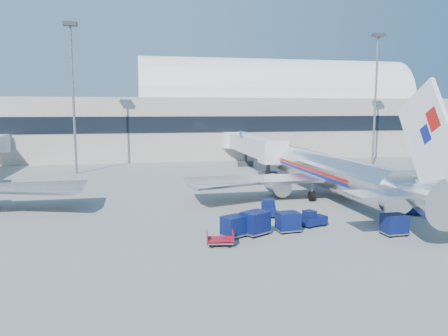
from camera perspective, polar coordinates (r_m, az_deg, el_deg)
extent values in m
plane|color=gray|center=(42.35, 3.94, -5.73)|extent=(260.00, 260.00, 0.00)
cube|color=#B2AA9E|center=(96.76, -19.91, 4.97)|extent=(170.00, 28.00, 12.00)
cube|color=black|center=(82.95, -21.32, 5.22)|extent=(170.00, 0.40, 3.00)
cylinder|color=white|center=(100.62, 6.50, 8.88)|extent=(60.00, 18.00, 18.00)
cylinder|color=silver|center=(50.78, 13.08, -0.34)|extent=(3.80, 28.00, 3.80)
sphere|color=silver|center=(63.67, 7.84, 1.38)|extent=(3.72, 3.72, 3.72)
cone|color=silver|center=(36.19, 24.36, -3.38)|extent=(3.80, 6.00, 3.80)
cube|color=#B7110E|center=(51.65, 12.63, 0.08)|extent=(3.85, 20.16, 0.32)
cube|color=navy|center=(51.70, 12.61, -0.32)|extent=(3.85, 20.16, 0.32)
cube|color=white|center=(35.26, 25.23, 3.51)|extent=(0.35, 7.79, 8.74)
cube|color=silver|center=(36.55, 23.92, -2.93)|extent=(11.00, 3.00, 0.18)
cube|color=silver|center=(49.97, 13.53, -1.18)|extent=(32.00, 5.00, 0.28)
cylinder|color=#B7B7BC|center=(49.47, 6.97, -2.23)|extent=(2.10, 3.80, 2.10)
cylinder|color=#B7B7BC|center=(53.95, 18.13, -1.73)|extent=(2.10, 3.80, 2.10)
cylinder|color=black|center=(61.19, 8.73, -1.21)|extent=(0.40, 0.90, 0.90)
cube|color=silver|center=(72.37, 3.43, 3.06)|extent=(2.70, 24.00, 2.70)
cube|color=silver|center=(60.72, 6.41, 2.14)|extent=(3.40, 3.20, 3.20)
cylinder|color=silver|center=(83.50, 1.39, 3.69)|extent=(4.40, 4.40, 3.00)
cube|color=#2D2D30|center=(63.05, 5.76, 0.34)|extent=(0.50, 0.50, 3.00)
cube|color=#2D2D30|center=(63.23, 5.75, -0.87)|extent=(2.60, 1.00, 0.90)
cube|color=#2D2D30|center=(75.47, 2.83, 1.58)|extent=(0.50, 0.50, 3.00)
cube|color=#2D2D30|center=(75.62, 2.82, 0.56)|extent=(2.60, 1.00, 0.90)
cube|color=navy|center=(71.85, 2.21, 4.47)|extent=(0.12, 1.40, 0.90)
cylinder|color=slate|center=(70.26, -19.07, 8.23)|extent=(0.36, 0.36, 22.00)
cube|color=#2D2D30|center=(71.35, -19.48, 17.34)|extent=(2.00, 1.20, 0.60)
cylinder|color=slate|center=(80.90, 19.15, 8.10)|extent=(0.36, 0.36, 22.00)
cube|color=#2D2D30|center=(81.85, 19.51, 16.03)|extent=(2.00, 1.20, 0.60)
cube|color=#9E9E96|center=(51.68, 22.97, -3.37)|extent=(3.00, 0.55, 0.90)
cube|color=#9E9E96|center=(53.60, 25.88, -3.16)|extent=(3.00, 0.55, 0.90)
cube|color=#091243|center=(37.83, 11.64, -6.71)|extent=(2.37, 1.64, 0.70)
cube|color=#091243|center=(37.41, 11.11, -5.97)|extent=(1.07, 1.14, 0.66)
cylinder|color=black|center=(38.67, 12.10, -6.79)|extent=(0.56, 0.34, 0.53)
cube|color=#091243|center=(44.71, 23.74, -4.99)|extent=(2.37, 2.06, 0.70)
cube|color=#091243|center=(44.58, 23.18, -4.26)|extent=(1.21, 1.23, 0.65)
cylinder|color=black|center=(45.20, 24.65, -5.23)|extent=(0.55, 0.46, 0.52)
cube|color=#091243|center=(40.84, 5.80, -5.38)|extent=(1.93, 2.82, 0.84)
cube|color=#091243|center=(40.15, 5.84, -4.63)|extent=(1.34, 1.27, 0.78)
cylinder|color=black|center=(41.76, 5.07, -5.50)|extent=(0.40, 0.67, 0.62)
cube|color=#091243|center=(35.65, 8.36, -6.85)|extent=(1.86, 1.51, 1.40)
cube|color=slate|center=(35.83, 8.34, -7.94)|extent=(1.96, 1.57, 0.10)
cylinder|color=black|center=(36.58, 8.95, -7.66)|extent=(0.40, 0.19, 0.39)
cube|color=#091243|center=(34.58, 4.10, -7.02)|extent=(2.50, 2.34, 1.60)
cube|color=slate|center=(34.79, 4.09, -8.30)|extent=(2.62, 2.44, 0.11)
cylinder|color=black|center=(35.74, 4.26, -7.91)|extent=(0.47, 0.38, 0.44)
cube|color=#091243|center=(33.92, 1.34, -7.48)|extent=(2.22, 2.05, 1.43)
cube|color=slate|center=(34.12, 1.34, -8.65)|extent=(2.33, 2.14, 0.10)
cylinder|color=black|center=(34.96, 1.63, -8.29)|extent=(0.42, 0.32, 0.40)
cube|color=#091243|center=(36.90, 21.36, -6.77)|extent=(1.84, 1.46, 1.44)
cube|color=slate|center=(37.09, 21.31, -7.85)|extent=(1.94, 1.51, 0.10)
cylinder|color=black|center=(37.91, 21.70, -7.57)|extent=(0.40, 0.17, 0.40)
cube|color=slate|center=(32.03, -0.52, -9.58)|extent=(2.12, 1.60, 0.11)
cube|color=maroon|center=(31.98, -0.52, -9.27)|extent=(2.13, 1.64, 0.07)
cylinder|color=black|center=(32.57, 0.55, -9.53)|extent=(0.37, 0.19, 0.35)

